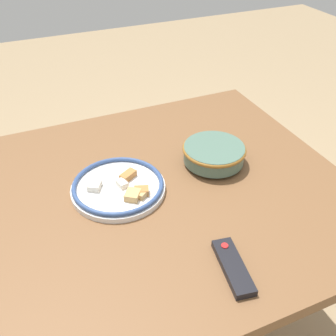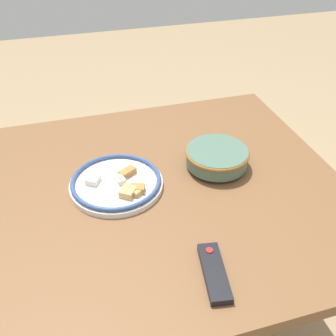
% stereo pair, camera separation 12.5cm
% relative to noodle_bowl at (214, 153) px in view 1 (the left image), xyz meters
% --- Properties ---
extents(ground_plane, '(8.00, 8.00, 0.00)m').
position_rel_noodle_bowl_xyz_m(ground_plane, '(0.27, 0.05, -0.80)').
color(ground_plane, '#9E8460').
extents(dining_table, '(1.28, 1.04, 0.76)m').
position_rel_noodle_bowl_xyz_m(dining_table, '(0.27, 0.05, -0.12)').
color(dining_table, brown).
rests_on(dining_table, ground_plane).
extents(noodle_bowl, '(0.21, 0.21, 0.07)m').
position_rel_noodle_bowl_xyz_m(noodle_bowl, '(0.00, 0.00, 0.00)').
color(noodle_bowl, '#4C6B5B').
rests_on(noodle_bowl, dining_table).
extents(food_plate, '(0.29, 0.29, 0.04)m').
position_rel_noodle_bowl_xyz_m(food_plate, '(0.34, 0.01, -0.02)').
color(food_plate, white).
rests_on(food_plate, dining_table).
extents(tv_remote, '(0.08, 0.18, 0.02)m').
position_rel_noodle_bowl_xyz_m(tv_remote, '(0.17, 0.41, -0.03)').
color(tv_remote, black).
rests_on(tv_remote, dining_table).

